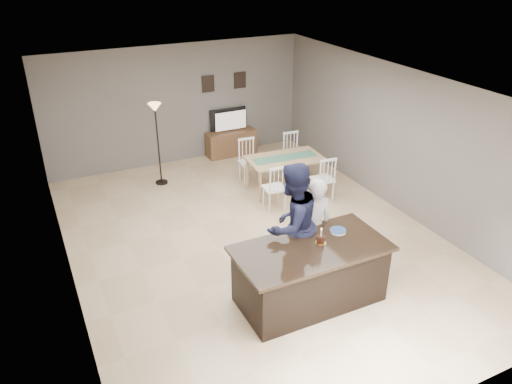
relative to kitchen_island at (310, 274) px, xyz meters
name	(u,v)px	position (x,y,z in m)	size (l,w,h in m)	color
floor	(255,240)	(0.00, 1.80, -0.45)	(8.00, 8.00, 0.00)	tan
room_shell	(254,150)	(0.00, 1.80, 1.22)	(8.00, 8.00, 8.00)	slate
kitchen_island	(310,274)	(0.00, 0.00, 0.00)	(2.15, 1.10, 0.90)	black
tv_console	(231,143)	(1.20, 5.57, -0.15)	(1.20, 0.40, 0.60)	brown
television	(229,120)	(1.20, 5.64, 0.41)	(0.91, 0.12, 0.53)	black
tv_screen_glow	(231,121)	(1.20, 5.56, 0.42)	(0.78, 0.78, 0.00)	orange
picture_frames	(224,82)	(1.15, 5.78, 1.30)	(1.10, 0.02, 0.38)	black
doorway	(90,311)	(-2.99, -0.50, 0.80)	(0.00, 2.10, 2.65)	black
woman	(313,228)	(0.37, 0.55, 0.36)	(0.59, 0.39, 1.63)	#B6B6BA
man	(292,225)	(0.00, 0.55, 0.51)	(0.93, 0.73, 1.92)	#181A35
birthday_cake	(321,239)	(0.17, 0.04, 0.50)	(0.15, 0.15, 0.24)	gold
plate_stack	(338,231)	(0.55, 0.17, 0.46)	(0.24, 0.24, 0.04)	white
dining_table	(285,163)	(1.43, 3.33, 0.14)	(1.59, 1.82, 0.93)	tan
floor_lamp	(156,122)	(-0.79, 4.76, 0.92)	(0.26, 0.26, 1.77)	black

